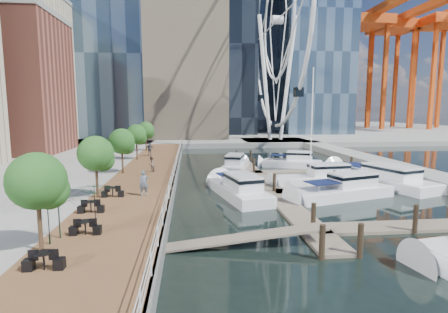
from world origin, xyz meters
TOP-DOWN VIEW (x-y plane):
  - ground at (0.00, 0.00)m, footprint 520.00×520.00m
  - boardwalk at (-9.00, 15.00)m, footprint 6.00×60.00m
  - seawall at (-6.00, 15.00)m, footprint 0.25×60.00m
  - land_far at (0.00, 102.00)m, footprint 200.00×114.00m
  - breakwater at (20.00, 20.00)m, footprint 4.00×60.00m
  - pier at (14.00, 52.00)m, footprint 14.00×12.00m
  - railing at (-6.10, 15.00)m, footprint 0.10×60.00m
  - floating_docks at (7.97, 9.98)m, footprint 16.00×34.00m
  - ferris_wheel at (14.00, 52.00)m, footprint 5.80×45.60m
  - port_cranes at (67.67, 95.67)m, footprint 40.00×52.00m
  - street_trees at (-11.40, 14.00)m, footprint 2.60×42.60m
  - cafe_tables at (-10.40, -2.00)m, footprint 2.50×13.70m
  - yacht_foreground at (8.30, 5.68)m, footprint 10.24×5.36m
  - pedestrian_near at (-8.02, 4.18)m, footprint 0.79×0.60m
  - pedestrian_mid at (-8.57, 14.51)m, footprint 0.93×1.01m
  - pedestrian_far at (-10.13, 27.50)m, footprint 1.21×0.67m
  - moored_yachts at (8.01, 10.81)m, footprint 21.08×33.48m
  - cafe_seating at (-10.75, -4.23)m, footprint 4.92×5.69m

SIDE VIEW (x-z plane):
  - ground at x=0.00m, z-range 0.00..0.00m
  - yacht_foreground at x=8.30m, z-range -1.07..1.07m
  - moored_yachts at x=8.01m, z-range -5.75..5.75m
  - floating_docks at x=7.97m, z-range -0.81..1.79m
  - boardwalk at x=-9.00m, z-range 0.00..1.00m
  - seawall at x=-6.00m, z-range 0.00..1.00m
  - land_far at x=0.00m, z-range 0.00..1.00m
  - breakwater at x=20.00m, z-range 0.00..1.00m
  - pier at x=14.00m, z-range 0.00..1.00m
  - cafe_tables at x=-10.40m, z-range 1.00..1.74m
  - railing at x=-6.10m, z-range 1.00..2.05m
  - pedestrian_mid at x=-8.57m, z-range 1.00..2.66m
  - pedestrian_near at x=-8.02m, z-range 1.00..2.94m
  - pedestrian_far at x=-10.13m, z-range 1.00..2.96m
  - cafe_seating at x=-10.75m, z-range 0.93..3.56m
  - street_trees at x=-11.40m, z-range 1.99..6.59m
  - port_cranes at x=67.67m, z-range 1.00..39.00m
  - ferris_wheel at x=14.00m, z-range 2.02..49.82m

